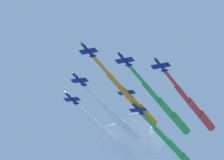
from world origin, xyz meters
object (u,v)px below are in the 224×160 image
at_px(jet_lead, 133,100).
at_px(jet_port_inner, 167,109).
at_px(jet_port_outer, 165,135).
at_px(jet_starboard_outer, 176,150).
at_px(jet_starboard_mid, 110,136).
at_px(jet_starboard_inner, 118,119).
at_px(jet_port_mid, 195,108).

distance_m(jet_lead, jet_port_inner, 15.64).
distance_m(jet_port_outer, jet_starboard_outer, 10.74).
bearing_deg(jet_port_inner, jet_starboard_mid, 123.96).
height_order(jet_port_outer, jet_starboard_outer, jet_port_outer).
bearing_deg(jet_port_outer, jet_lead, -136.23).
bearing_deg(jet_starboard_mid, jet_starboard_outer, 0.96).
relative_size(jet_starboard_mid, jet_starboard_outer, 0.87).
bearing_deg(jet_port_outer, jet_starboard_outer, 39.22).
distance_m(jet_port_inner, jet_starboard_outer, 32.46).
distance_m(jet_port_inner, jet_starboard_inner, 23.12).
distance_m(jet_starboard_mid, jet_starboard_outer, 33.88).
distance_m(jet_lead, jet_starboard_mid, 27.38).
bearing_deg(jet_starboard_outer, jet_lead, -137.38).
height_order(jet_starboard_inner, jet_starboard_mid, jet_starboard_mid).
height_order(jet_starboard_inner, jet_port_mid, jet_starboard_inner).
bearing_deg(jet_starboard_inner, jet_starboard_mid, 89.31).
height_order(jet_lead, jet_port_mid, jet_lead).
bearing_deg(jet_port_mid, jet_port_inner, 159.22).
bearing_deg(jet_lead, jet_starboard_inner, 108.88).
relative_size(jet_port_inner, jet_starboard_mid, 1.12).
bearing_deg(jet_port_outer, jet_starboard_inner, -159.73).
relative_size(jet_starboard_inner, jet_starboard_outer, 0.85).
bearing_deg(jet_starboard_mid, jet_starboard_inner, -90.69).
bearing_deg(jet_starboard_outer, jet_port_inner, -117.01).
distance_m(jet_starboard_inner, jet_port_mid, 35.30).
relative_size(jet_port_inner, jet_port_outer, 1.00).
bearing_deg(jet_starboard_inner, jet_port_mid, -29.06).
xyz_separation_m(jet_port_mid, jet_port_outer, (-4.89, 26.74, 3.62)).
distance_m(jet_port_inner, jet_port_mid, 12.39).
xyz_separation_m(jet_lead, jet_port_outer, (22.03, 21.11, 0.33)).
bearing_deg(jet_port_mid, jet_starboard_inner, 150.94).
height_order(jet_starboard_mid, jet_starboard_outer, jet_starboard_mid).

